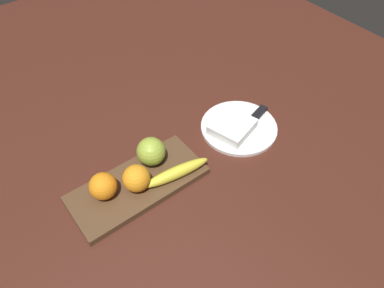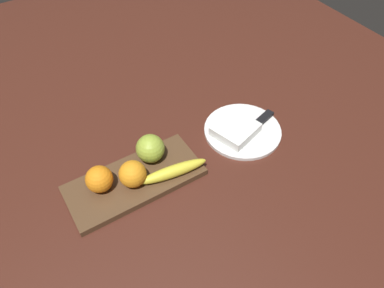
{
  "view_description": "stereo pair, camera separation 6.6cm",
  "coord_description": "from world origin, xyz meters",
  "px_view_note": "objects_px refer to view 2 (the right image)",
  "views": [
    {
      "loc": [
        0.2,
        0.57,
        0.81
      ],
      "look_at": [
        -0.22,
        0.02,
        0.05
      ],
      "focal_mm": 34.78,
      "sensor_mm": 36.0,
      "label": 1
    },
    {
      "loc": [
        0.15,
        0.61,
        0.81
      ],
      "look_at": [
        -0.22,
        0.02,
        0.05
      ],
      "focal_mm": 34.78,
      "sensor_mm": 36.0,
      "label": 2
    }
  ],
  "objects_px": {
    "banana": "(174,171)",
    "orange_near_banana": "(99,179)",
    "orange_near_apple": "(133,174)",
    "dinner_plate": "(243,131)",
    "folded_napkin": "(235,129)",
    "apple": "(150,148)",
    "knife": "(259,122)",
    "fruit_tray": "(135,180)"
  },
  "relations": [
    {
      "from": "banana",
      "to": "orange_near_apple",
      "type": "bearing_deg",
      "value": -10.76
    },
    {
      "from": "fruit_tray",
      "to": "knife",
      "type": "height_order",
      "value": "knife"
    },
    {
      "from": "apple",
      "to": "banana",
      "type": "xyz_separation_m",
      "value": [
        -0.02,
        0.08,
        -0.02
      ]
    },
    {
      "from": "orange_near_apple",
      "to": "folded_napkin",
      "type": "distance_m",
      "value": 0.34
    },
    {
      "from": "knife",
      "to": "fruit_tray",
      "type": "bearing_deg",
      "value": -16.49
    },
    {
      "from": "apple",
      "to": "dinner_plate",
      "type": "bearing_deg",
      "value": 172.42
    },
    {
      "from": "dinner_plate",
      "to": "folded_napkin",
      "type": "height_order",
      "value": "folded_napkin"
    },
    {
      "from": "fruit_tray",
      "to": "orange_near_banana",
      "type": "xyz_separation_m",
      "value": [
        0.08,
        -0.02,
        0.04
      ]
    },
    {
      "from": "apple",
      "to": "banana",
      "type": "relative_size",
      "value": 0.42
    },
    {
      "from": "banana",
      "to": "dinner_plate",
      "type": "xyz_separation_m",
      "value": [
        -0.27,
        -0.05,
        -0.03
      ]
    },
    {
      "from": "apple",
      "to": "folded_napkin",
      "type": "xyz_separation_m",
      "value": [
        -0.26,
        0.04,
        -0.03
      ]
    },
    {
      "from": "fruit_tray",
      "to": "banana",
      "type": "bearing_deg",
      "value": 153.82
    },
    {
      "from": "banana",
      "to": "knife",
      "type": "bearing_deg",
      "value": -165.05
    },
    {
      "from": "knife",
      "to": "orange_near_banana",
      "type": "bearing_deg",
      "value": -18.38
    },
    {
      "from": "orange_near_apple",
      "to": "knife",
      "type": "relative_size",
      "value": 0.4
    },
    {
      "from": "fruit_tray",
      "to": "orange_near_apple",
      "type": "bearing_deg",
      "value": 62.91
    },
    {
      "from": "dinner_plate",
      "to": "folded_napkin",
      "type": "distance_m",
      "value": 0.04
    },
    {
      "from": "fruit_tray",
      "to": "apple",
      "type": "bearing_deg",
      "value": -151.71
    },
    {
      "from": "banana",
      "to": "orange_near_banana",
      "type": "bearing_deg",
      "value": -11.73
    },
    {
      "from": "banana",
      "to": "orange_near_banana",
      "type": "distance_m",
      "value": 0.19
    },
    {
      "from": "knife",
      "to": "orange_near_apple",
      "type": "bearing_deg",
      "value": -14.84
    },
    {
      "from": "orange_near_apple",
      "to": "banana",
      "type": "bearing_deg",
      "value": 161.25
    },
    {
      "from": "orange_near_banana",
      "to": "knife",
      "type": "height_order",
      "value": "orange_near_banana"
    },
    {
      "from": "banana",
      "to": "fruit_tray",
      "type": "bearing_deg",
      "value": -18.19
    },
    {
      "from": "orange_near_apple",
      "to": "orange_near_banana",
      "type": "distance_m",
      "value": 0.08
    },
    {
      "from": "apple",
      "to": "orange_near_banana",
      "type": "bearing_deg",
      "value": 7.5
    },
    {
      "from": "fruit_tray",
      "to": "knife",
      "type": "relative_size",
      "value": 2.01
    },
    {
      "from": "orange_near_banana",
      "to": "folded_napkin",
      "type": "height_order",
      "value": "orange_near_banana"
    },
    {
      "from": "fruit_tray",
      "to": "knife",
      "type": "distance_m",
      "value": 0.42
    },
    {
      "from": "fruit_tray",
      "to": "folded_napkin",
      "type": "relative_size",
      "value": 3.07
    },
    {
      "from": "apple",
      "to": "orange_near_apple",
      "type": "distance_m",
      "value": 0.09
    },
    {
      "from": "banana",
      "to": "folded_napkin",
      "type": "xyz_separation_m",
      "value": [
        -0.24,
        -0.05,
        -0.01
      ]
    },
    {
      "from": "orange_near_banana",
      "to": "fruit_tray",
      "type": "bearing_deg",
      "value": 168.1
    },
    {
      "from": "fruit_tray",
      "to": "dinner_plate",
      "type": "bearing_deg",
      "value": -180.0
    },
    {
      "from": "orange_near_apple",
      "to": "knife",
      "type": "distance_m",
      "value": 0.43
    },
    {
      "from": "banana",
      "to": "knife",
      "type": "height_order",
      "value": "banana"
    },
    {
      "from": "dinner_plate",
      "to": "folded_napkin",
      "type": "relative_size",
      "value": 1.97
    },
    {
      "from": "apple",
      "to": "orange_near_banana",
      "type": "relative_size",
      "value": 1.12
    },
    {
      "from": "orange_near_apple",
      "to": "dinner_plate",
      "type": "bearing_deg",
      "value": -178.1
    },
    {
      "from": "orange_near_banana",
      "to": "dinner_plate",
      "type": "height_order",
      "value": "orange_near_banana"
    },
    {
      "from": "orange_near_apple",
      "to": "orange_near_banana",
      "type": "height_order",
      "value": "orange_near_apple"
    },
    {
      "from": "dinner_plate",
      "to": "knife",
      "type": "bearing_deg",
      "value": 173.65
    }
  ]
}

